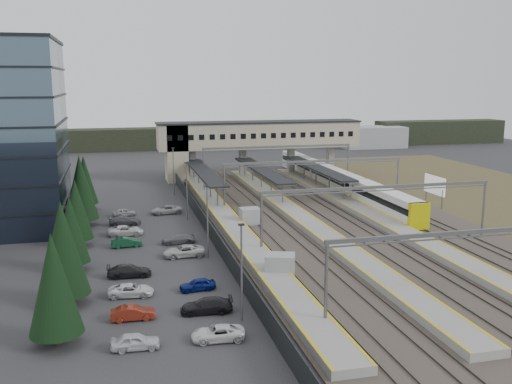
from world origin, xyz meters
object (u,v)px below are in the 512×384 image
object	(u,v)px
train	(337,180)
relay_cabin_near	(280,266)
footbridge	(246,138)
relay_cabin_far	(250,217)
billboard	(435,186)

from	to	relation	value
train	relay_cabin_near	bearing A→B (deg)	-118.57
footbridge	relay_cabin_far	bearing A→B (deg)	-102.12
relay_cabin_far	footbridge	xyz separation A→B (m)	(7.95, 37.03, 6.76)
relay_cabin_near	train	bearing A→B (deg)	61.43
footbridge	train	size ratio (longest dim) A/B	0.70
relay_cabin_far	train	distance (m)	28.30
relay_cabin_near	train	world-z (taller)	train
billboard	footbridge	bearing A→B (deg)	124.93
relay_cabin_far	billboard	size ratio (longest dim) A/B	0.46
footbridge	train	world-z (taller)	footbridge
relay_cabin_near	train	size ratio (longest dim) A/B	0.06
train	footbridge	bearing A→B (deg)	125.45
relay_cabin_near	billboard	size ratio (longest dim) A/B	0.61
footbridge	train	bearing A→B (deg)	-54.55
train	billboard	world-z (taller)	billboard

